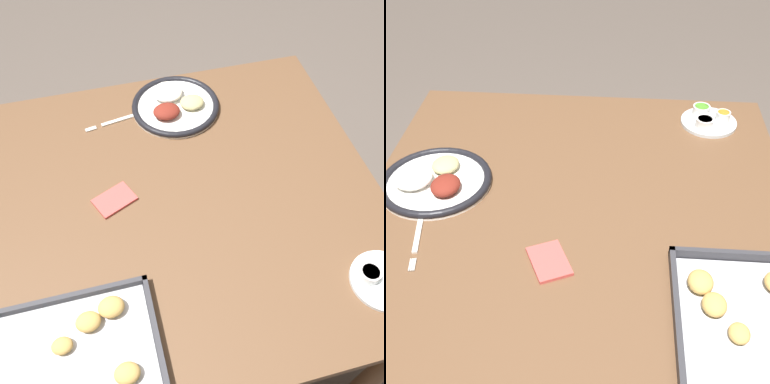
# 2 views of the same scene
# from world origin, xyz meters

# --- Properties ---
(ground_plane) EXTENTS (8.00, 8.00, 0.00)m
(ground_plane) POSITION_xyz_m (0.00, 0.00, 0.00)
(ground_plane) COLOR #564C44
(dining_table) EXTENTS (1.08, 1.05, 0.75)m
(dining_table) POSITION_xyz_m (0.00, 0.00, 0.64)
(dining_table) COLOR brown
(dining_table) RESTS_ON ground_plane
(dinner_plate) EXTENTS (0.28, 0.28, 0.05)m
(dinner_plate) POSITION_xyz_m (-0.05, -0.37, 0.76)
(dinner_plate) COLOR white
(dinner_plate) RESTS_ON dining_table
(fork) EXTENTS (0.21, 0.05, 0.00)m
(fork) POSITION_xyz_m (0.12, -0.35, 0.75)
(fork) COLOR silver
(fork) RESTS_ON dining_table
(saucer_plate) EXTENTS (0.16, 0.16, 0.04)m
(saucer_plate) POSITION_xyz_m (-0.40, 0.36, 0.76)
(saucer_plate) COLOR silver
(saucer_plate) RESTS_ON dining_table
(baking_tray) EXTENTS (0.37, 0.28, 0.04)m
(baking_tray) POSITION_xyz_m (0.32, 0.35, 0.76)
(baking_tray) COLOR #333338
(baking_tray) RESTS_ON dining_table
(napkin) EXTENTS (0.13, 0.11, 0.01)m
(napkin) POSITION_xyz_m (0.19, -0.05, 0.75)
(napkin) COLOR #CC4C47
(napkin) RESTS_ON dining_table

